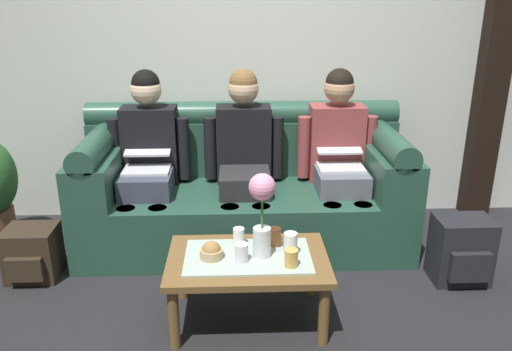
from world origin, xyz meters
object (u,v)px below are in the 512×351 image
Objects in this scene: coffee_table at (248,266)px; cup_near_right at (275,236)px; person_right at (339,151)px; snack_bowl at (211,252)px; cup_far_left at (239,237)px; cup_far_right at (242,252)px; flower_vase at (262,207)px; person_middle at (244,153)px; cup_far_center at (290,244)px; couch at (244,191)px; backpack_right at (461,251)px; cup_near_left at (291,258)px; person_left at (148,154)px; backpack_left at (32,254)px.

coffee_table is 8.65× the size of cup_near_right.
person_right reaches higher than cup_near_right.
snack_bowl is at bearing -158.76° from cup_near_right.
cup_far_right is at bearing -86.15° from cup_far_left.
person_middle is at bearing 94.31° from flower_vase.
person_middle is 0.89m from cup_far_left.
person_right reaches higher than cup_far_center.
flower_vase is (-0.59, -0.99, 0.02)m from person_right.
person_middle is at bearing 79.14° from snack_bowl.
cup_far_right is at bearing -91.86° from couch.
coffee_table is 0.26m from cup_far_center.
cup_far_center is (0.23, 0.01, 0.12)m from coffee_table.
backpack_right is (1.10, 0.35, -0.25)m from cup_far_center.
person_right reaches higher than snack_bowl.
person_middle is 13.33× the size of cup_near_left.
person_middle is 9.98× the size of cup_far_center.
coffee_table is 0.27m from cup_near_left.
couch is 1.84× the size of person_left.
flower_vase is 1.11× the size of backpack_right.
cup_near_left reaches higher than coffee_table.
coffee_table is at bearing -56.18° from person_left.
cup_near_left is 0.75× the size of cup_far_center.
cup_far_right is (0.01, -0.18, -0.00)m from cup_far_left.
person_left is 1.21m from cup_near_right.
coffee_table is 1.44m from backpack_left.
backpack_left is (-0.68, -0.49, -0.49)m from person_left.
backpack_right is at bearing -3.05° from backpack_left.
cup_near_left is (0.41, -0.10, 0.01)m from snack_bowl.
cup_far_left is (-0.05, 0.13, 0.11)m from coffee_table.
cup_far_right is (0.16, -0.04, 0.01)m from snack_bowl.
coffee_table is at bearing 4.07° from snack_bowl.
snack_bowl is at bearing -64.89° from person_left.
person_middle is 12.46× the size of cup_far_right.
couch is 22.97× the size of cup_far_right.
couch is 1.84× the size of person_right.
cup_far_left is at bearing 137.33° from cup_near_left.
flower_vase is (0.07, -0.99, 0.02)m from person_middle.
snack_bowl reaches higher than coffee_table.
backpack_right is 1.25× the size of backpack_left.
cup_far_center is at bearing -76.91° from person_middle.
cup_near_right is (0.15, -0.87, -0.22)m from person_middle.
cup_near_right reaches higher than cup_far_right.
couch is at bearing 154.46° from backpack_right.
couch is at bearing 94.29° from flower_vase.
cup_near_left is at bearing -14.07° from snack_bowl.
couch is 4.87× the size of flower_vase.
couch reaches higher than cup_far_center.
cup_near_left is (-0.44, -1.10, -0.22)m from person_right.
cup_far_center is (0.23, -0.98, 0.08)m from couch.
cup_near_right is 0.30× the size of backpack_left.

